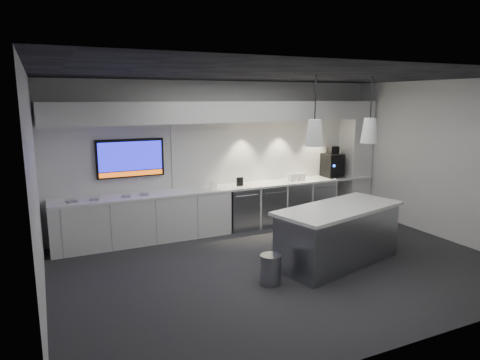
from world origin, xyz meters
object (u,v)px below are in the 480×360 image
coffee_machine (332,164)px  island (338,235)px  wall_tv (130,158)px  bin (271,269)px

coffee_machine → island: bearing=-123.0°
wall_tv → coffee_machine: bearing=-3.2°
bin → coffee_machine: (3.07, 2.68, 0.97)m
wall_tv → bin: (1.39, -2.92, -1.34)m
wall_tv → coffee_machine: size_ratio=1.79×
wall_tv → coffee_machine: 4.48m
bin → wall_tv: bearing=115.4°
bin → island: bearing=9.9°
island → bin: size_ratio=5.52×
wall_tv → island: size_ratio=0.52×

